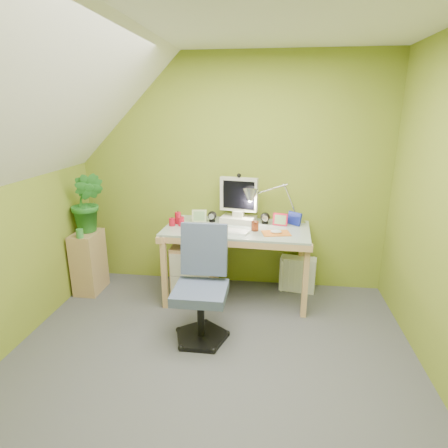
# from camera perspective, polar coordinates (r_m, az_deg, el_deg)

# --- Properties ---
(floor) EXTENTS (3.20, 3.20, 0.01)m
(floor) POSITION_cam_1_polar(r_m,az_deg,el_deg) (2.94, -2.72, -22.15)
(floor) COLOR #4C4C51
(floor) RESTS_ON ground
(ceiling) EXTENTS (3.20, 3.20, 0.01)m
(ceiling) POSITION_cam_1_polar(r_m,az_deg,el_deg) (2.34, -3.67, 30.51)
(ceiling) COLOR white
(ceiling) RESTS_ON wall_back
(wall_back) EXTENTS (3.20, 0.01, 2.40)m
(wall_back) POSITION_cam_1_polar(r_m,az_deg,el_deg) (3.92, 1.14, 7.48)
(wall_back) COLOR olive
(wall_back) RESTS_ON floor
(wall_front) EXTENTS (3.20, 0.01, 2.40)m
(wall_front) POSITION_cam_1_polar(r_m,az_deg,el_deg) (1.01, -21.54, -24.93)
(wall_front) COLOR olive
(wall_front) RESTS_ON floor
(slope_ceiling) EXTENTS (1.10, 3.20, 1.10)m
(slope_ceiling) POSITION_cam_1_polar(r_m,az_deg,el_deg) (2.65, -25.99, 15.34)
(slope_ceiling) COLOR white
(slope_ceiling) RESTS_ON wall_left
(desk) EXTENTS (1.43, 0.76, 0.75)m
(desk) POSITION_cam_1_polar(r_m,az_deg,el_deg) (3.79, 1.91, -5.92)
(desk) COLOR tan
(desk) RESTS_ON floor
(monitor) EXTENTS (0.45, 0.31, 0.57)m
(monitor) POSITION_cam_1_polar(r_m,az_deg,el_deg) (3.75, 2.27, 4.45)
(monitor) COLOR beige
(monitor) RESTS_ON desk
(speaker_left) EXTENTS (0.10, 0.10, 0.11)m
(speaker_left) POSITION_cam_1_polar(r_m,az_deg,el_deg) (3.82, -1.83, 1.16)
(speaker_left) COLOR black
(speaker_left) RESTS_ON desk
(speaker_right) EXTENTS (0.10, 0.10, 0.11)m
(speaker_right) POSITION_cam_1_polar(r_m,az_deg,el_deg) (3.78, 6.29, 0.89)
(speaker_right) COLOR black
(speaker_right) RESTS_ON desk
(keyboard) EXTENTS (0.44, 0.25, 0.02)m
(keyboard) POSITION_cam_1_polar(r_m,az_deg,el_deg) (3.53, 0.45, -0.98)
(keyboard) COLOR white
(keyboard) RESTS_ON desk
(mousepad) EXTENTS (0.29, 0.23, 0.01)m
(mousepad) POSITION_cam_1_polar(r_m,az_deg,el_deg) (3.51, 7.93, -1.39)
(mousepad) COLOR #CD6920
(mousepad) RESTS_ON desk
(mouse) EXTENTS (0.12, 0.09, 0.04)m
(mouse) POSITION_cam_1_polar(r_m,az_deg,el_deg) (3.50, 7.94, -1.16)
(mouse) COLOR white
(mouse) RESTS_ON mousepad
(amber_tumbler) EXTENTS (0.08, 0.08, 0.09)m
(amber_tumbler) POSITION_cam_1_polar(r_m,az_deg,el_deg) (3.55, 4.73, -0.31)
(amber_tumbler) COLOR maroon
(amber_tumbler) RESTS_ON desk
(candle_cluster) EXTENTS (0.16, 0.14, 0.12)m
(candle_cluster) POSITION_cam_1_polar(r_m,az_deg,el_deg) (3.75, -7.18, 0.76)
(candle_cluster) COLOR red
(candle_cluster) RESTS_ON desk
(photo_frame_red) EXTENTS (0.14, 0.05, 0.12)m
(photo_frame_red) POSITION_cam_1_polar(r_m,az_deg,el_deg) (3.74, 8.57, 0.69)
(photo_frame_red) COLOR red
(photo_frame_red) RESTS_ON desk
(photo_frame_blue) EXTENTS (0.13, 0.11, 0.13)m
(photo_frame_blue) POSITION_cam_1_polar(r_m,az_deg,el_deg) (3.78, 10.68, 0.83)
(photo_frame_blue) COLOR navy
(photo_frame_blue) RESTS_ON desk
(photo_frame_green) EXTENTS (0.15, 0.04, 0.13)m
(photo_frame_green) POSITION_cam_1_polar(r_m,az_deg,el_deg) (3.83, -3.80, 1.25)
(photo_frame_green) COLOR #BACC8C
(photo_frame_green) RESTS_ON desk
(desk_lamp) EXTENTS (0.57, 0.25, 0.60)m
(desk_lamp) POSITION_cam_1_polar(r_m,az_deg,el_deg) (3.74, 9.18, 4.47)
(desk_lamp) COLOR silver
(desk_lamp) RESTS_ON desk
(side_ledge) EXTENTS (0.24, 0.37, 0.64)m
(side_ledge) POSITION_cam_1_polar(r_m,az_deg,el_deg) (4.18, -19.87, -5.47)
(side_ledge) COLOR tan
(side_ledge) RESTS_ON floor
(potted_plant) EXTENTS (0.35, 0.29, 0.62)m
(potted_plant) POSITION_cam_1_polar(r_m,az_deg,el_deg) (4.02, -20.08, 3.10)
(potted_plant) COLOR #267426
(potted_plant) RESTS_ON side_ledge
(green_cup) EXTENTS (0.07, 0.07, 0.09)m
(green_cup) POSITION_cam_1_polar(r_m,az_deg,el_deg) (3.93, -21.12, -1.36)
(green_cup) COLOR #39883A
(green_cup) RESTS_ON side_ledge
(task_chair) EXTENTS (0.49, 0.49, 0.88)m
(task_chair) POSITION_cam_1_polar(r_m,az_deg,el_deg) (3.08, -3.63, -10.27)
(task_chair) COLOR #434E6E
(task_chair) RESTS_ON floor
(radiator) EXTENTS (0.39, 0.21, 0.37)m
(radiator) POSITION_cam_1_polar(r_m,az_deg,el_deg) (4.07, 11.15, -7.48)
(radiator) COLOR white
(radiator) RESTS_ON floor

